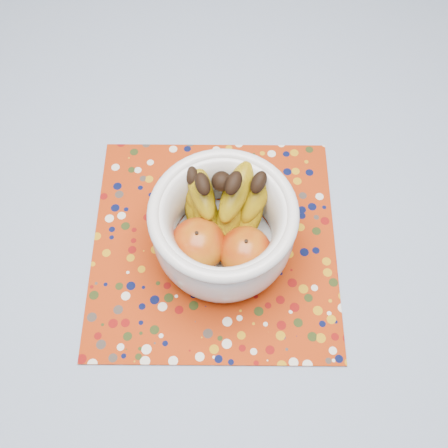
# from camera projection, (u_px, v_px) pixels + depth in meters

# --- Properties ---
(table) EXTENTS (1.20, 1.20, 0.75)m
(table) POSITION_uv_depth(u_px,v_px,m) (231.00, 220.00, 0.91)
(table) COLOR brown
(table) RESTS_ON ground
(tablecloth) EXTENTS (1.32, 1.32, 0.01)m
(tablecloth) POSITION_uv_depth(u_px,v_px,m) (231.00, 196.00, 0.83)
(tablecloth) COLOR #637EA5
(tablecloth) RESTS_ON table
(placemat) EXTENTS (0.44, 0.44, 0.00)m
(placemat) POSITION_uv_depth(u_px,v_px,m) (214.00, 244.00, 0.79)
(placemat) COLOR #932808
(placemat) RESTS_ON tablecloth
(fruit_bowl) EXTENTS (0.21, 0.21, 0.15)m
(fruit_bowl) POSITION_uv_depth(u_px,v_px,m) (221.00, 221.00, 0.72)
(fruit_bowl) COLOR silver
(fruit_bowl) RESTS_ON placemat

